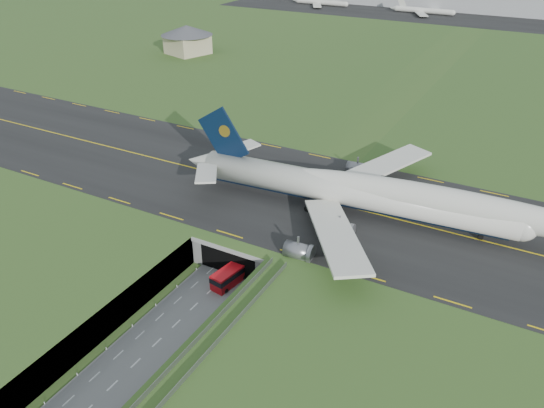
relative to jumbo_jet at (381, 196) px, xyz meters
The scene contains 9 objects.
ground 39.65m from the jumbo_jet, 123.65° to the right, with size 900.00×900.00×0.00m, color #2D5321.
airfield_deck 38.91m from the jumbo_jet, 123.65° to the right, with size 800.00×800.00×6.00m, color gray.
trench_road 45.84m from the jumbo_jet, 118.29° to the right, with size 12.00×75.00×0.20m, color slate.
taxiway 21.72m from the jumbo_jet, behind, with size 800.00×44.00×0.18m, color black.
tunnel_portal 27.01m from the jumbo_jet, 144.64° to the right, with size 17.00×22.30×6.00m.
guideway 52.10m from the jumbo_jet, 101.23° to the right, with size 3.00×53.00×7.05m.
jumbo_jet is the anchor object (origin of this frame).
shuttle_tram 33.64m from the jumbo_jet, 126.48° to the right, with size 4.12×8.15×3.17m.
service_building 151.59m from the jumbo_jet, 141.14° to the left, with size 27.52×27.52×12.00m.
Camera 1 is at (46.46, -59.54, 60.66)m, focal length 35.00 mm.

